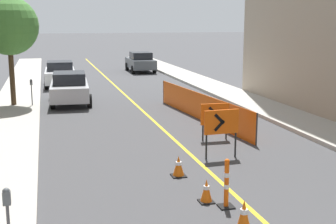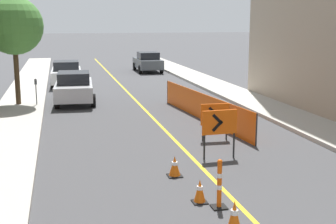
% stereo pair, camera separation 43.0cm
% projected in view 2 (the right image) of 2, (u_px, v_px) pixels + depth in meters
% --- Properties ---
extents(lane_stripe, '(0.12, 53.58, 0.01)m').
position_uv_depth(lane_stripe, '(134.00, 99.00, 24.79)').
color(lane_stripe, gold).
rests_on(lane_stripe, ground_plane).
extents(sidewalk_left, '(2.20, 53.58, 0.15)m').
position_uv_depth(sidewalk_left, '(23.00, 102.00, 23.50)').
color(sidewalk_left, '#ADA89E').
rests_on(sidewalk_left, ground_plane).
extents(sidewalk_right, '(2.20, 53.58, 0.15)m').
position_uv_depth(sidewalk_right, '(235.00, 94.00, 26.05)').
color(sidewalk_right, '#ADA89E').
rests_on(sidewalk_right, ground_plane).
extents(traffic_cone_fourth, '(0.37, 0.37, 0.66)m').
position_uv_depth(traffic_cone_fourth, '(234.00, 217.00, 9.23)').
color(traffic_cone_fourth, black).
rests_on(traffic_cone_fourth, ground_plane).
extents(traffic_cone_fifth, '(0.34, 0.34, 0.56)m').
position_uv_depth(traffic_cone_fifth, '(200.00, 191.00, 10.73)').
color(traffic_cone_fifth, black).
rests_on(traffic_cone_fifth, ground_plane).
extents(traffic_cone_farthest, '(0.39, 0.39, 0.57)m').
position_uv_depth(traffic_cone_farthest, '(175.00, 166.00, 12.54)').
color(traffic_cone_farthest, black).
rests_on(traffic_cone_farthest, ground_plane).
extents(delineator_post_rear, '(0.34, 0.34, 1.13)m').
position_uv_depth(delineator_post_rear, '(219.00, 187.00, 10.39)').
color(delineator_post_rear, black).
rests_on(delineator_post_rear, ground_plane).
extents(arrow_barricade_primary, '(1.11, 0.12, 1.49)m').
position_uv_depth(arrow_barricade_primary, '(220.00, 124.00, 14.00)').
color(arrow_barricade_primary, '#EF560C').
rests_on(arrow_barricade_primary, ground_plane).
extents(arrow_barricade_secondary, '(1.02, 0.10, 1.29)m').
position_uv_depth(arrow_barricade_secondary, '(215.00, 116.00, 16.19)').
color(arrow_barricade_secondary, '#EF560C').
rests_on(arrow_barricade_secondary, ground_plane).
extents(safety_mesh_fence, '(1.01, 8.87, 1.12)m').
position_uv_depth(safety_mesh_fence, '(203.00, 107.00, 19.57)').
color(safety_mesh_fence, '#EF560C').
rests_on(safety_mesh_fence, ground_plane).
extents(parked_car_curb_near, '(2.03, 4.39, 1.59)m').
position_uv_depth(parked_car_curb_near, '(74.00, 87.00, 23.46)').
color(parked_car_curb_near, '#B7B7BC').
rests_on(parked_car_curb_near, ground_plane).
extents(parked_car_curb_mid, '(1.95, 4.35, 1.59)m').
position_uv_depth(parked_car_curb_mid, '(66.00, 73.00, 29.64)').
color(parked_car_curb_mid, silver).
rests_on(parked_car_curb_mid, ground_plane).
extents(parked_car_curb_far, '(1.93, 4.31, 1.59)m').
position_uv_depth(parked_car_curb_far, '(148.00, 62.00, 37.65)').
color(parked_car_curb_far, '#474C51').
rests_on(parked_car_curb_far, ground_plane).
extents(parking_meter_far_curb, '(0.12, 0.11, 1.25)m').
position_uv_depth(parking_meter_far_curb, '(36.00, 86.00, 22.21)').
color(parking_meter_far_curb, '#4C4C51').
rests_on(parking_meter_far_curb, sidewalk_left).
extents(street_tree_left_near, '(2.73, 2.73, 5.08)m').
position_uv_depth(street_tree_left_near, '(14.00, 26.00, 21.83)').
color(street_tree_left_near, '#4C3823').
rests_on(street_tree_left_near, sidewalk_left).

